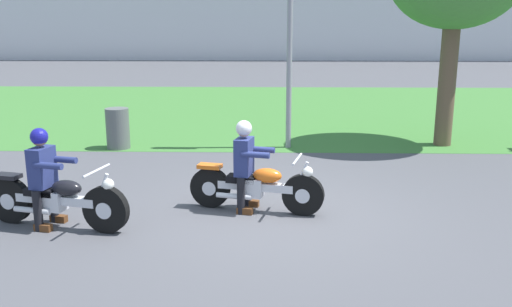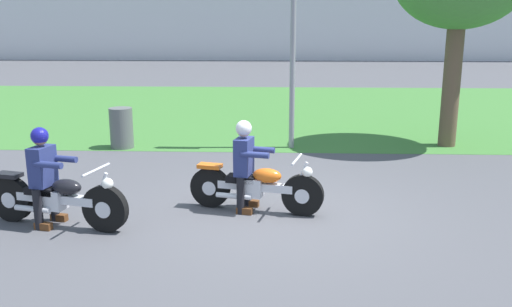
{
  "view_description": "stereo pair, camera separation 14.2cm",
  "coord_description": "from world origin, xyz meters",
  "px_view_note": "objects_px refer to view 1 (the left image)",
  "views": [
    {
      "loc": [
        -0.09,
        -7.77,
        2.83
      ],
      "look_at": [
        -0.29,
        0.3,
        0.85
      ],
      "focal_mm": 38.27,
      "sensor_mm": 36.0,
      "label": 1
    },
    {
      "loc": [
        0.05,
        -7.76,
        2.83
      ],
      "look_at": [
        -0.29,
        0.3,
        0.85
      ],
      "focal_mm": 38.27,
      "sensor_mm": 36.0,
      "label": 2
    }
  ],
  "objects_px": {
    "motorcycle_lead": "(256,187)",
    "trash_can": "(118,128)",
    "motorcycle_follow": "(57,200)",
    "rider_follow": "(43,170)",
    "rider_lead": "(245,159)"
  },
  "relations": [
    {
      "from": "motorcycle_lead",
      "to": "rider_follow",
      "type": "relative_size",
      "value": 1.45
    },
    {
      "from": "rider_lead",
      "to": "motorcycle_follow",
      "type": "bearing_deg",
      "value": -149.83
    },
    {
      "from": "motorcycle_lead",
      "to": "trash_can",
      "type": "height_order",
      "value": "trash_can"
    },
    {
      "from": "rider_follow",
      "to": "rider_lead",
      "type": "bearing_deg",
      "value": 28.43
    },
    {
      "from": "motorcycle_follow",
      "to": "rider_follow",
      "type": "xyz_separation_m",
      "value": [
        -0.16,
        0.04,
        0.42
      ]
    },
    {
      "from": "rider_follow",
      "to": "trash_can",
      "type": "xyz_separation_m",
      "value": [
        -0.3,
        4.8,
        -0.37
      ]
    },
    {
      "from": "motorcycle_follow",
      "to": "trash_can",
      "type": "height_order",
      "value": "trash_can"
    },
    {
      "from": "rider_lead",
      "to": "motorcycle_follow",
      "type": "relative_size",
      "value": 0.65
    },
    {
      "from": "motorcycle_lead",
      "to": "motorcycle_follow",
      "type": "bearing_deg",
      "value": -151.57
    },
    {
      "from": "motorcycle_lead",
      "to": "motorcycle_follow",
      "type": "height_order",
      "value": "motorcycle_follow"
    },
    {
      "from": "rider_lead",
      "to": "trash_can",
      "type": "xyz_separation_m",
      "value": [
        -3.06,
        4.06,
        -0.35
      ]
    },
    {
      "from": "motorcycle_follow",
      "to": "trash_can",
      "type": "distance_m",
      "value": 4.87
    },
    {
      "from": "motorcycle_lead",
      "to": "trash_can",
      "type": "bearing_deg",
      "value": 141.43
    },
    {
      "from": "trash_can",
      "to": "motorcycle_follow",
      "type": "bearing_deg",
      "value": -84.48
    },
    {
      "from": "rider_follow",
      "to": "trash_can",
      "type": "relative_size",
      "value": 1.54
    }
  ]
}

